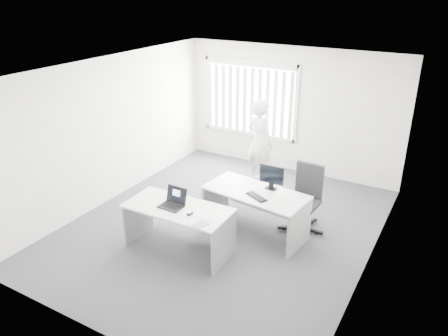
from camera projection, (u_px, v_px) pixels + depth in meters
The scene contains 18 objects.
ground at pixel (223, 226), 7.84m from camera, with size 6.00×6.00×0.00m, color #4D4D54.
wall_back at pixel (291, 111), 9.67m from camera, with size 5.00×0.02×2.80m, color white.
wall_front at pixel (90, 239), 4.89m from camera, with size 5.00×0.02×2.80m, color white.
wall_left at pixel (111, 130), 8.42m from camera, with size 0.02×6.00×2.80m, color white.
wall_right at pixel (377, 186), 6.14m from camera, with size 0.02×6.00×2.80m, color white.
ceiling at pixel (223, 69), 6.72m from camera, with size 5.00×6.00×0.02m, color white.
window at pixel (250, 99), 10.03m from camera, with size 2.32×0.06×1.76m, color silver.
blinds at pixel (248, 100), 9.99m from camera, with size 2.20×0.10×1.50m, color silver, non-canonical shape.
desk_near at pixel (178, 219), 6.96m from camera, with size 1.72×0.84×0.78m.
desk_far at pixel (255, 203), 7.43m from camera, with size 1.83×1.02×0.80m.
office_chair at pixel (303, 210), 7.65m from camera, with size 0.70×0.70×1.18m.
person at pixel (260, 142), 9.17m from camera, with size 0.68×0.44×1.85m, color white.
laptop at pixel (170, 199), 6.81m from camera, with size 0.37×0.33×0.29m, color black, non-canonical shape.
paper_sheet at pixel (193, 212), 6.72m from camera, with size 0.30×0.21×0.00m, color white.
mouse at pixel (190, 213), 6.65m from camera, with size 0.06×0.10×0.04m, color #B0B0B3, non-canonical shape.
booklet at pixel (201, 224), 6.38m from camera, with size 0.16×0.22×0.01m, color silver.
keyboard at pixel (256, 197), 7.13m from camera, with size 0.41×0.14×0.02m, color black.
monitor at pixel (272, 177), 7.34m from camera, with size 0.43×0.13×0.43m, color black, non-canonical shape.
Camera 1 is at (3.38, -5.87, 4.08)m, focal length 35.00 mm.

